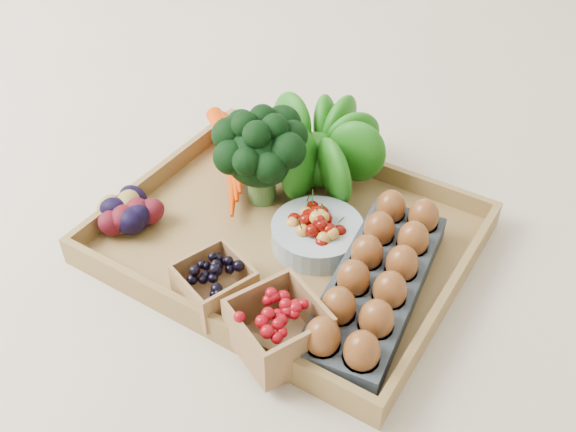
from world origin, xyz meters
The scene contains 10 objects.
ground centered at (0.00, 0.00, 0.00)m, with size 4.00×4.00×0.00m, color beige.
tray centered at (0.00, 0.00, 0.01)m, with size 0.55×0.45×0.01m, color olive.
carrots centered at (-0.18, 0.10, 0.04)m, with size 0.21×0.15×0.05m, color #E43A00, non-canonical shape.
lettuce centered at (-0.04, 0.16, 0.09)m, with size 0.15×0.15×0.15m, color #12530D.
broccoli centered at (-0.09, 0.06, 0.08)m, with size 0.16×0.16×0.12m, color black, non-canonical shape.
cherry_bowl centered at (0.05, 0.01, 0.03)m, with size 0.15×0.15×0.04m, color #8C9EA5.
egg_carton centered at (0.18, -0.04, 0.03)m, with size 0.12×0.34×0.04m, color #343C43.
potatoes centered at (-0.24, -0.12, 0.05)m, with size 0.12×0.12×0.07m, color #440A12, non-canonical shape.
punnet_blackberry centered at (-0.02, -0.17, 0.05)m, with size 0.09×0.09×0.06m, color black.
punnet_raspberry centered at (0.10, -0.19, 0.05)m, with size 0.11×0.11×0.08m, color maroon.
Camera 1 is at (0.40, -0.64, 0.72)m, focal length 40.00 mm.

